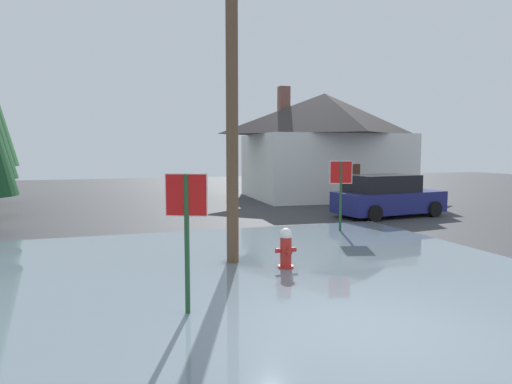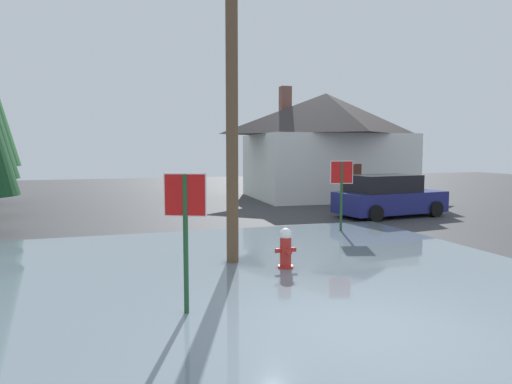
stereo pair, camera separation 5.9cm
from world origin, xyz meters
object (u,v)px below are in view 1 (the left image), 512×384
at_px(fire_hydrant, 286,250).
at_px(parked_car, 387,197).
at_px(stop_sign_near, 187,216).
at_px(house, 324,144).
at_px(stop_sign_far, 341,181).
at_px(utility_pole, 232,61).

relative_size(fire_hydrant, parked_car, 0.20).
relative_size(stop_sign_near, parked_car, 0.49).
bearing_deg(stop_sign_near, parked_car, 42.41).
distance_m(stop_sign_near, house, 19.71).
relative_size(stop_sign_far, parked_car, 0.50).
relative_size(stop_sign_near, house, 0.26).
bearing_deg(stop_sign_far, parked_car, 37.18).
bearing_deg(parked_car, house, 82.71).
relative_size(stop_sign_near, stop_sign_far, 0.99).
bearing_deg(parked_car, fire_hydrant, -136.87).
relative_size(utility_pole, parked_car, 1.92).
relative_size(utility_pole, house, 1.00).
height_order(fire_hydrant, stop_sign_far, stop_sign_far).
bearing_deg(stop_sign_far, fire_hydrant, -131.71).
height_order(stop_sign_near, stop_sign_far, stop_sign_far).
distance_m(utility_pole, stop_sign_far, 6.16).
xyz_separation_m(stop_sign_near, house, (10.64, 16.53, 1.40)).
distance_m(stop_sign_near, parked_car, 13.10).
distance_m(stop_sign_near, fire_hydrant, 3.58).
bearing_deg(house, utility_pole, -123.93).
height_order(fire_hydrant, house, house).
bearing_deg(utility_pole, fire_hydrant, -42.40).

